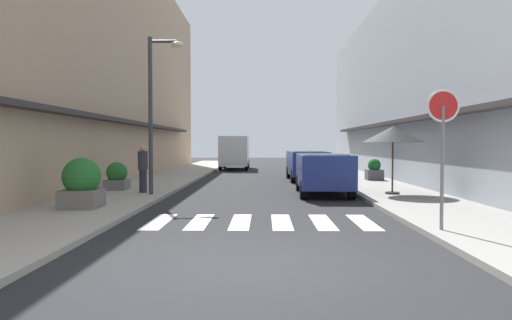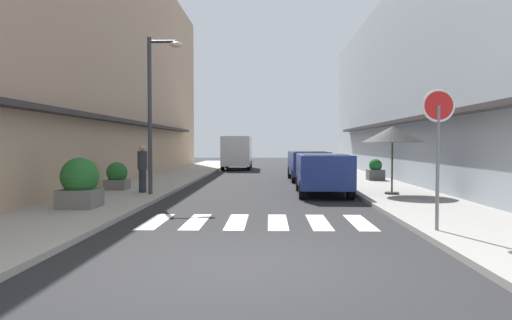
% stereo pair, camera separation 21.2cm
% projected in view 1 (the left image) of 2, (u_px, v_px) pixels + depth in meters
% --- Properties ---
extents(ground_plane, '(79.91, 79.91, 0.00)m').
position_uv_depth(ground_plane, '(263.00, 183.00, 21.31)').
color(ground_plane, '#232326').
extents(sidewalk_left, '(3.00, 50.85, 0.12)m').
position_uv_depth(sidewalk_left, '(161.00, 182.00, 21.39)').
color(sidewalk_left, '#9E998E').
rests_on(sidewalk_left, ground_plane).
extents(sidewalk_right, '(3.00, 50.85, 0.12)m').
position_uv_depth(sidewalk_right, '(365.00, 182.00, 21.22)').
color(sidewalk_right, gray).
rests_on(sidewalk_right, ground_plane).
extents(building_row_left, '(5.50, 34.69, 11.96)m').
position_uv_depth(building_row_left, '(81.00, 58.00, 22.07)').
color(building_row_left, tan).
rests_on(building_row_left, ground_plane).
extents(building_row_right, '(5.50, 34.69, 9.51)m').
position_uv_depth(building_row_right, '(446.00, 82.00, 21.81)').
color(building_row_right, '#939EA8').
rests_on(building_row_right, ground_plane).
extents(crosswalk, '(5.20, 2.20, 0.01)m').
position_uv_depth(crosswalk, '(261.00, 222.00, 10.65)').
color(crosswalk, silver).
rests_on(crosswalk, ground_plane).
extents(parked_car_near, '(1.89, 4.08, 1.47)m').
position_uv_depth(parked_car_near, '(323.00, 169.00, 16.40)').
color(parked_car_near, navy).
rests_on(parked_car_near, ground_plane).
extents(parked_car_mid, '(1.87, 4.44, 1.47)m').
position_uv_depth(parked_car_mid, '(307.00, 162.00, 22.79)').
color(parked_car_mid, navy).
rests_on(parked_car_mid, ground_plane).
extents(delivery_van, '(2.05, 5.42, 2.37)m').
position_uv_depth(delivery_van, '(235.00, 150.00, 33.05)').
color(delivery_van, silver).
rests_on(delivery_van, ground_plane).
extents(round_street_sign, '(0.65, 0.07, 2.78)m').
position_uv_depth(round_street_sign, '(443.00, 122.00, 9.01)').
color(round_street_sign, slate).
rests_on(round_street_sign, sidewalk_right).
extents(street_lamp, '(1.19, 0.28, 5.28)m').
position_uv_depth(street_lamp, '(156.00, 98.00, 15.40)').
color(street_lamp, '#38383D').
rests_on(street_lamp, sidewalk_left).
extents(cafe_umbrella, '(2.10, 2.10, 2.30)m').
position_uv_depth(cafe_umbrella, '(393.00, 135.00, 15.57)').
color(cafe_umbrella, '#262626').
rests_on(cafe_umbrella, sidewalk_right).
extents(planter_corner, '(1.00, 1.00, 1.34)m').
position_uv_depth(planter_corner, '(82.00, 183.00, 12.21)').
color(planter_corner, slate).
rests_on(planter_corner, sidewalk_left).
extents(planter_midblock, '(0.80, 0.80, 1.03)m').
position_uv_depth(planter_midblock, '(117.00, 177.00, 17.08)').
color(planter_midblock, slate).
rests_on(planter_midblock, sidewalk_left).
extents(planter_far, '(0.75, 0.75, 1.00)m').
position_uv_depth(planter_far, '(374.00, 171.00, 21.70)').
color(planter_far, '#4C4C4C').
rests_on(planter_far, sidewalk_right).
extents(pedestrian_walking_near, '(0.34, 0.34, 1.67)m').
position_uv_depth(pedestrian_walking_near, '(143.00, 168.00, 16.01)').
color(pedestrian_walking_near, '#282B33').
rests_on(pedestrian_walking_near, sidewalk_left).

